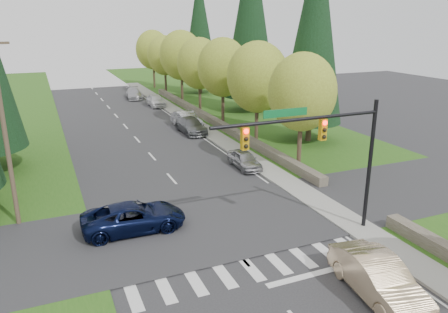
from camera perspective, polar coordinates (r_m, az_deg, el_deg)
ground at (r=17.54m, az=8.58°, el=-19.48°), size 120.00×120.00×0.00m
grass_east at (r=39.31m, az=9.68°, el=1.89°), size 14.00×110.00×0.06m
cross_street at (r=23.65m, az=-1.62°, el=-8.79°), size 120.00×8.00×0.10m
sidewalk_east at (r=38.21m, az=0.32°, el=1.75°), size 1.80×80.00×0.13m
curb_east at (r=37.90m, az=-0.86°, el=1.61°), size 0.20×80.00×0.13m
stone_wall_north at (r=45.94m, az=-1.69°, el=4.83°), size 0.70×40.00×0.70m
traffic_signal at (r=20.96m, az=13.04°, el=1.85°), size 8.70×0.37×6.80m
utility_pole at (r=24.42m, az=-26.74°, el=2.99°), size 1.60×0.24×10.00m
decid_tree_0 at (r=31.17m, az=10.19°, el=8.27°), size 4.80×4.80×8.37m
decid_tree_1 at (r=37.18m, az=4.41°, el=10.28°), size 5.20×5.20×8.80m
decid_tree_2 at (r=43.38m, az=-0.15°, el=11.55°), size 5.00×5.00×8.82m
decid_tree_3 at (r=49.93m, az=-3.23°, el=12.02°), size 5.00×5.00×8.55m
decid_tree_4 at (r=56.54m, az=-5.63°, el=13.03°), size 5.40×5.40×9.18m
decid_tree_5 at (r=63.21m, az=-7.76°, el=12.95°), size 4.80×4.80×8.30m
decid_tree_6 at (r=69.97m, az=-9.28°, el=13.60°), size 5.20×5.20×8.86m
conifer_e_a at (r=38.44m, az=11.77°, el=16.19°), size 5.44×5.44×17.80m
conifer_e_b at (r=51.05m, az=3.51°, el=17.91°), size 6.12×6.12×19.80m
conifer_e_c at (r=63.56m, az=-3.22°, el=16.50°), size 5.10×5.10×16.80m
sedan_champagne at (r=18.72m, az=19.48°, el=-14.74°), size 2.30×5.13×1.63m
suv_navy at (r=23.16m, az=-11.69°, el=-7.76°), size 5.35×2.56×1.47m
parked_car_a at (r=32.00m, az=2.69°, el=-0.39°), size 1.53×3.74×1.27m
parked_car_b at (r=41.91m, az=-4.32°, el=4.05°), size 2.09×4.96×1.43m
parked_car_c at (r=43.94m, az=-4.88°, el=4.79°), size 2.09×4.99×1.60m
parked_car_d at (r=55.43m, az=-8.88°, el=7.27°), size 1.84×4.42×1.49m
parked_car_e at (r=61.29m, az=-11.67°, el=8.05°), size 2.41×4.94×1.38m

